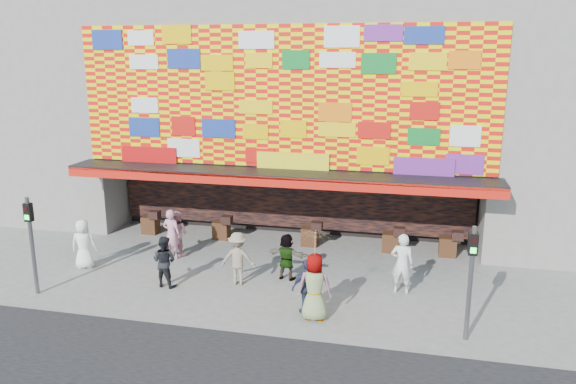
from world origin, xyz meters
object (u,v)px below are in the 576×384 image
Objects in this scene: ped_e at (307,287)px; ped_d at (238,258)px; ped_f at (287,257)px; parasol at (315,246)px; ped_c at (164,261)px; signal_right at (471,271)px; ped_i at (178,233)px; signal_left at (31,235)px; ped_g at (315,287)px; ped_h at (402,264)px; ped_a at (84,244)px; ped_b at (172,234)px.

ped_d is at bearing -65.89° from ped_e.
parasol reaches higher than ped_f.
signal_right is at bearing 178.78° from ped_c.
ped_d is 3.56m from ped_i.
signal_left is at bearing -178.43° from parasol.
ped_g is 1.00× the size of ped_h.
ped_g reaches higher than ped_f.
ped_e is 0.90× the size of parasol.
ped_b is (2.50, 1.49, 0.05)m from ped_a.
signal_left is at bearing 180.00° from signal_right.
ped_g is 6.88m from ped_i.
signal_right is at bearing 161.92° from ped_f.
ped_i is at bearing 145.65° from parasol.
parasol reaches higher than ped_i.
parasol is at bearing 176.65° from signal_right.
ped_g is at bearing 95.11° from ped_e.
ped_e is 3.19m from ped_h.
ped_e is (-4.20, 0.54, -1.06)m from signal_right.
ped_h is 1.06× the size of parasol.
ped_g reaches higher than ped_c.
ped_g is 3.20m from ped_h.
ped_b is at bearing -163.59° from ped_a.
signal_left is 2.43m from ped_a.
signal_right reaches higher than ped_c.
ped_d is 3.32m from ped_g.
parasol reaches higher than ped_a.
signal_left reaches higher than ped_e.
signal_left reaches higher than parasol.
ped_i is at bearing -39.84° from ped_g.
ped_a is 3.18m from ped_i.
parasol is (5.68, -3.88, 1.30)m from ped_i.
signal_right reaches higher than ped_d.
signal_left is 1.00× the size of signal_right.
ped_c is 1.01× the size of ped_e.
ped_a is at bearing 166.58° from parasol.
ped_c is 2.81m from ped_i.
ped_b is 2.42m from ped_c.
ped_i is at bearing -67.81° from ped_e.
ped_h is at bearing 177.67° from ped_d.
ped_d reaches higher than ped_e.
parasol is (0.00, 0.00, 1.17)m from ped_g.
ped_d is (5.69, 2.07, -1.02)m from signal_left.
ped_i reaches higher than ped_c.
ped_b is 1.10× the size of ped_i.
signal_left is 1.88× the size of ped_e.
parasol reaches higher than ped_c.
signal_left is 1.60× the size of ped_h.
ped_b is 8.04m from ped_h.
ped_f is (6.85, 0.59, -0.09)m from ped_a.
ped_d is at bearing 161.74° from ped_i.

